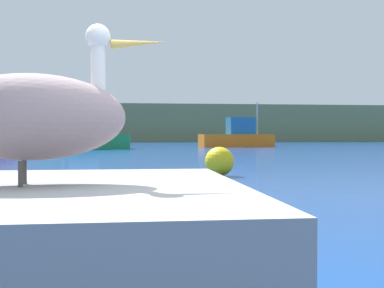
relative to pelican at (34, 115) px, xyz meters
name	(u,v)px	position (x,y,z in m)	size (l,w,h in m)	color
hillside_backdrop	(136,123)	(1.14, 76.99, 1.81)	(140.00, 10.37, 6.01)	#6B7A51
pier_dock	(33,247)	(-0.01, 0.00, -0.81)	(2.58, 2.66, 0.76)	gray
pelican	(34,115)	(0.00, 0.00, 0.00)	(1.43, 0.69, 1.01)	gray
fishing_boat_orange	(238,137)	(10.09, 40.07, -0.26)	(7.04, 2.98, 4.09)	orange
fishing_boat_green	(87,136)	(-2.95, 34.77, -0.17)	(6.47, 2.32, 5.34)	#1E8C4C
mooring_buoy	(219,161)	(2.84, 9.32, -0.81)	(0.77, 0.77, 0.77)	yellow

